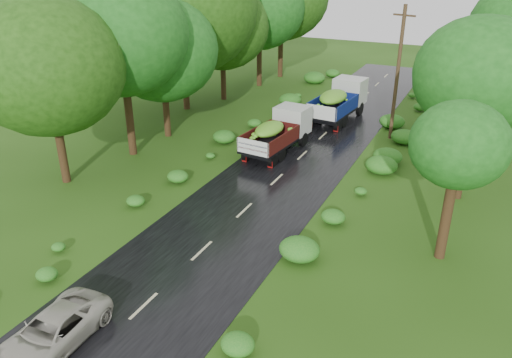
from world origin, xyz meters
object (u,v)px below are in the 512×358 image
Objects in this scene: truck_far at (340,99)px; car at (53,332)px; utility_pole at (398,73)px; truck_near at (279,130)px.

truck_far reaches higher than car.
truck_far is 1.63× the size of car.
car is (-1.23, -26.90, -0.95)m from truck_far.
utility_pole reaches higher than car.
truck_near is 0.70× the size of utility_pole.
car is at bearing -83.27° from utility_pole.
truck_far is 0.77× the size of utility_pole.
truck_far is at bearing 169.43° from utility_pole.
truck_far is 26.95m from car.
truck_far is at bearing 85.30° from car.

